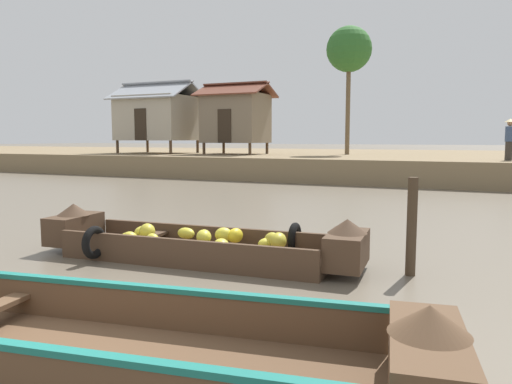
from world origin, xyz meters
TOP-DOWN VIEW (x-y plane):
  - ground_plane at (0.00, 10.00)m, footprint 300.00×300.00m
  - riverbank_strip at (0.00, 26.88)m, footprint 160.00×20.00m
  - banana_boat at (-0.50, 3.69)m, footprint 5.35×2.10m
  - viewer_boat at (0.47, 0.10)m, footprint 6.26×2.32m
  - stilt_house_left at (-14.00, 21.53)m, footprint 4.84×3.77m
  - stilt_house_mid_left at (-8.91, 21.80)m, footprint 3.91×3.21m
  - palm_tree_near at (-3.03, 23.64)m, footprint 2.42×2.42m
  - vendor_person at (4.63, 19.19)m, footprint 0.44×0.44m
  - mooring_post at (2.70, 4.18)m, footprint 0.14×0.14m

SIDE VIEW (x-z plane):
  - ground_plane at x=0.00m, z-range 0.00..0.00m
  - viewer_boat at x=0.47m, z-range -0.16..0.64m
  - banana_boat at x=-0.50m, z-range -0.13..0.66m
  - riverbank_strip at x=0.00m, z-range 0.00..1.05m
  - mooring_post at x=2.70m, z-range 0.00..1.39m
  - vendor_person at x=4.63m, z-range 1.15..2.81m
  - stilt_house_mid_left at x=-8.91m, z-range 1.13..5.08m
  - stilt_house_left at x=-14.00m, z-range 1.08..5.29m
  - palm_tree_near at x=-3.03m, z-range 3.20..10.05m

